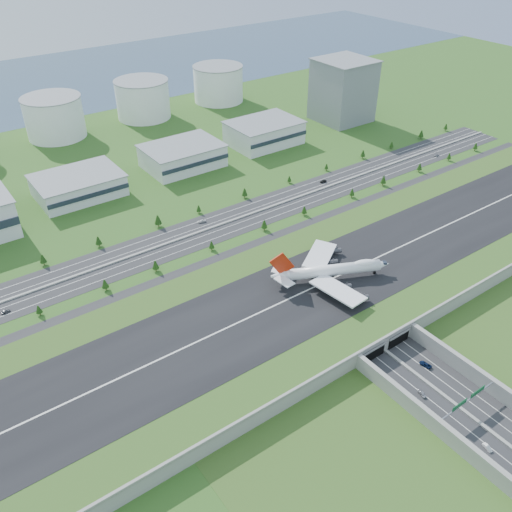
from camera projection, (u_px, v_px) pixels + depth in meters
ground at (316, 298)px, 292.25m from camera, size 1200.00×1200.00×0.00m
airfield_deck at (317, 292)px, 289.89m from camera, size 520.00×100.00×9.20m
underpass_road at (475, 413)px, 223.47m from camera, size 38.80×120.40×8.00m
sign_gantry_near at (468, 401)px, 224.44m from camera, size 38.70×0.70×9.80m
north_expressway at (221, 225)px, 356.11m from camera, size 560.00×36.00×0.12m
tree_row at (230, 215)px, 357.54m from camera, size 499.65×48.55×8.41m
hangar_mid_a at (78, 186)px, 386.83m from camera, size 58.00×42.00×15.00m
hangar_mid_b at (183, 156)px, 427.35m from camera, size 58.00×42.00×17.00m
hangar_mid_c at (264, 133)px, 465.46m from camera, size 58.00×42.00×19.00m
office_tower at (343, 91)px, 504.65m from camera, size 46.00×46.00×55.00m
fuel_tank_b at (54, 117)px, 474.01m from camera, size 50.00×50.00×35.00m
fuel_tank_c at (143, 99)px, 515.09m from camera, size 50.00×50.00×35.00m
fuel_tank_d at (218, 84)px, 556.17m from camera, size 50.00×50.00×35.00m
bay_water at (38, 84)px, 615.05m from camera, size 1200.00×260.00×0.06m
boeing_747 at (331, 270)px, 289.74m from camera, size 62.49×57.62×20.76m
car_0 at (422, 394)px, 235.39m from camera, size 2.96×4.94×1.58m
car_1 at (487, 447)px, 212.87m from camera, size 2.37×4.58×1.44m
car_2 at (425, 365)px, 249.93m from camera, size 3.38×6.10×1.62m
car_4 at (5, 311)px, 281.53m from camera, size 4.80×2.18×1.60m
car_5 at (323, 181)px, 407.17m from camera, size 5.22×2.11×1.69m
car_6 at (437, 155)px, 447.70m from camera, size 5.02×2.69×1.34m
car_7 at (201, 221)px, 358.16m from camera, size 6.03×3.75×1.63m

